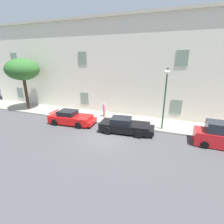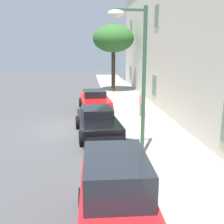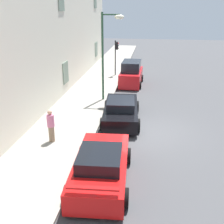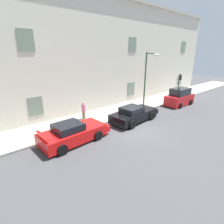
{
  "view_description": "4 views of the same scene",
  "coord_description": "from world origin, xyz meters",
  "px_view_note": "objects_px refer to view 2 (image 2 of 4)",
  "views": [
    {
      "loc": [
        4.82,
        -11.79,
        6.4
      ],
      "look_at": [
        -0.49,
        2.57,
        1.39
      ],
      "focal_mm": 26.19,
      "sensor_mm": 36.0,
      "label": 1
    },
    {
      "loc": [
        14.32,
        0.89,
        4.23
      ],
      "look_at": [
        -0.92,
        2.35,
        0.7
      ],
      "focal_mm": 44.14,
      "sensor_mm": 36.0,
      "label": 2
    },
    {
      "loc": [
        -13.11,
        -0.17,
        6.17
      ],
      "look_at": [
        -0.16,
        1.76,
        1.01
      ],
      "focal_mm": 44.3,
      "sensor_mm": 36.0,
      "label": 3
    },
    {
      "loc": [
        -9.28,
        -7.94,
        5.57
      ],
      "look_at": [
        -1.17,
        1.62,
        1.29
      ],
      "focal_mm": 27.67,
      "sensor_mm": 36.0,
      "label": 4
    }
  ],
  "objects_px": {
    "hatchback_parked": "(116,200)",
    "sportscar_yellow_flank": "(98,124)",
    "tree_near_kerb": "(113,39)",
    "pedestrian_admiring": "(142,103)",
    "sportscar_red_lead": "(95,102)",
    "street_lamp": "(133,56)"
  },
  "relations": [
    {
      "from": "hatchback_parked",
      "to": "sportscar_yellow_flank",
      "type": "bearing_deg",
      "value": -179.63
    },
    {
      "from": "tree_near_kerb",
      "to": "pedestrian_admiring",
      "type": "relative_size",
      "value": 4.04
    },
    {
      "from": "tree_near_kerb",
      "to": "sportscar_red_lead",
      "type": "bearing_deg",
      "value": -14.54
    },
    {
      "from": "tree_near_kerb",
      "to": "pedestrian_admiring",
      "type": "xyz_separation_m",
      "value": [
        10.4,
        0.73,
        -4.19
      ]
    },
    {
      "from": "hatchback_parked",
      "to": "pedestrian_admiring",
      "type": "height_order",
      "value": "hatchback_parked"
    },
    {
      "from": "street_lamp",
      "to": "pedestrian_admiring",
      "type": "height_order",
      "value": "street_lamp"
    },
    {
      "from": "street_lamp",
      "to": "hatchback_parked",
      "type": "bearing_deg",
      "value": -14.12
    },
    {
      "from": "hatchback_parked",
      "to": "pedestrian_admiring",
      "type": "relative_size",
      "value": 2.35
    },
    {
      "from": "sportscar_red_lead",
      "to": "pedestrian_admiring",
      "type": "xyz_separation_m",
      "value": [
        2.37,
        2.81,
        0.34
      ]
    },
    {
      "from": "hatchback_parked",
      "to": "street_lamp",
      "type": "relative_size",
      "value": 0.66
    },
    {
      "from": "sportscar_red_lead",
      "to": "hatchback_parked",
      "type": "relative_size",
      "value": 1.29
    },
    {
      "from": "sportscar_red_lead",
      "to": "hatchback_parked",
      "type": "xyz_separation_m",
      "value": [
        13.12,
        -0.0,
        0.25
      ]
    },
    {
      "from": "sportscar_yellow_flank",
      "to": "pedestrian_admiring",
      "type": "relative_size",
      "value": 3.17
    },
    {
      "from": "sportscar_yellow_flank",
      "to": "hatchback_parked",
      "type": "xyz_separation_m",
      "value": [
        7.37,
        0.05,
        0.24
      ]
    },
    {
      "from": "pedestrian_admiring",
      "to": "sportscar_red_lead",
      "type": "bearing_deg",
      "value": -130.16
    },
    {
      "from": "street_lamp",
      "to": "pedestrian_admiring",
      "type": "distance_m",
      "value": 7.29
    },
    {
      "from": "hatchback_parked",
      "to": "tree_near_kerb",
      "type": "xyz_separation_m",
      "value": [
        -21.15,
        2.09,
        4.28
      ]
    },
    {
      "from": "sportscar_red_lead",
      "to": "tree_near_kerb",
      "type": "distance_m",
      "value": 9.45
    },
    {
      "from": "sportscar_yellow_flank",
      "to": "street_lamp",
      "type": "bearing_deg",
      "value": 20.8
    },
    {
      "from": "sportscar_yellow_flank",
      "to": "pedestrian_admiring",
      "type": "height_order",
      "value": "pedestrian_admiring"
    },
    {
      "from": "sportscar_red_lead",
      "to": "pedestrian_admiring",
      "type": "relative_size",
      "value": 3.04
    },
    {
      "from": "hatchback_parked",
      "to": "tree_near_kerb",
      "type": "height_order",
      "value": "tree_near_kerb"
    }
  ]
}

